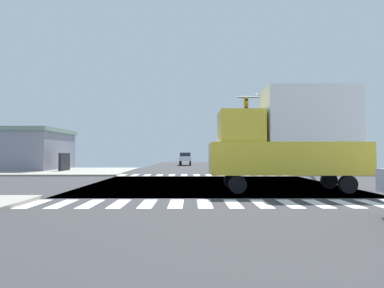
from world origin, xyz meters
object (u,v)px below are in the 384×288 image
at_px(sedan_crossing_3, 185,158).
at_px(bank_building, 12,150).
at_px(street_lamp, 267,124).
at_px(box_truck_queued_1, 291,137).
at_px(traffic_signal_mast, 282,114).

bearing_deg(sedan_crossing_3, bank_building, 38.20).
bearing_deg(bank_building, sedan_crossing_3, 38.20).
relative_size(street_lamp, box_truck_queued_1, 1.19).
height_order(traffic_signal_mast, sedan_crossing_3, traffic_signal_mast).
bearing_deg(street_lamp, bank_building, -173.94).
relative_size(bank_building, sedan_crossing_3, 2.80).
bearing_deg(street_lamp, box_truck_queued_1, -100.69).
distance_m(traffic_signal_mast, box_truck_queued_1, 10.96).
height_order(street_lamp, box_truck_queued_1, street_lamp).
relative_size(street_lamp, bank_building, 0.71).
relative_size(bank_building, box_truck_queued_1, 1.67).
bearing_deg(bank_building, box_truck_queued_1, -37.86).
bearing_deg(traffic_signal_mast, street_lamp, 82.68).
bearing_deg(street_lamp, sedan_crossing_3, 130.43).
xyz_separation_m(traffic_signal_mast, box_truck_queued_1, (-2.61, -10.38, -2.36)).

